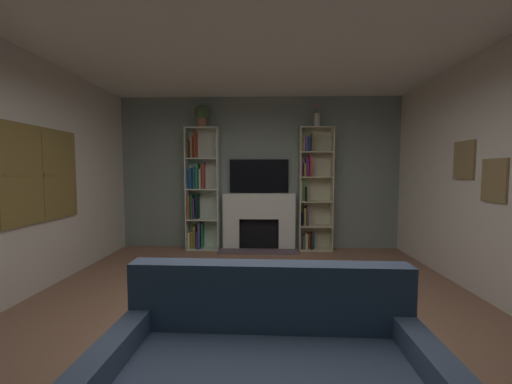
{
  "coord_description": "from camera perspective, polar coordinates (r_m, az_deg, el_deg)",
  "views": [
    {
      "loc": [
        0.13,
        -2.67,
        1.43
      ],
      "look_at": [
        0.0,
        1.17,
        1.17
      ],
      "focal_mm": 21.2,
      "sensor_mm": 36.0,
      "label": 1
    }
  ],
  "objects": [
    {
      "name": "ground_plane",
      "position": [
        3.04,
        -0.81,
        -24.18
      ],
      "size": [
        7.02,
        7.02,
        0.0
      ],
      "primitive_type": "plane",
      "color": "#8F634C"
    },
    {
      "name": "bookshelf_left",
      "position": [
        5.64,
        -10.64,
        -0.01
      ],
      "size": [
        0.59,
        0.3,
        2.21
      ],
      "color": "silver",
      "rests_on": "ground_plane"
    },
    {
      "name": "tv",
      "position": [
        5.57,
        0.59,
        3.0
      ],
      "size": [
        1.08,
        0.06,
        0.62
      ],
      "primitive_type": "cube",
      "color": "black",
      "rests_on": "fireplace"
    },
    {
      "name": "ceiling",
      "position": [
        3.01,
        -0.87,
        31.27
      ],
      "size": [
        5.24,
        5.97,
        0.06
      ],
      "primitive_type": "cube",
      "color": "white",
      "rests_on": "wall_back_accent"
    },
    {
      "name": "fireplace",
      "position": [
        5.57,
        0.57,
        -5.31
      ],
      "size": [
        1.41,
        0.51,
        1.03
      ],
      "color": "white",
      "rests_on": "ground_plane"
    },
    {
      "name": "potted_plant",
      "position": [
        5.66,
        -10.17,
        14.23
      ],
      "size": [
        0.26,
        0.26,
        0.4
      ],
      "color": "#AF6B48",
      "rests_on": "bookshelf_left"
    },
    {
      "name": "bookshelf_right",
      "position": [
        5.57,
        10.45,
        0.18
      ],
      "size": [
        0.59,
        0.28,
        2.21
      ],
      "color": "beige",
      "rests_on": "ground_plane"
    },
    {
      "name": "wall_back_accent",
      "position": [
        5.63,
        0.61,
        3.54
      ],
      "size": [
        5.24,
        0.06,
        2.78
      ],
      "primitive_type": "cube",
      "color": "gray",
      "rests_on": "ground_plane"
    },
    {
      "name": "vase_with_flowers",
      "position": [
        5.6,
        11.4,
        13.36
      ],
      "size": [
        0.1,
        0.1,
        0.41
      ],
      "color": "silver",
      "rests_on": "bookshelf_right"
    }
  ]
}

